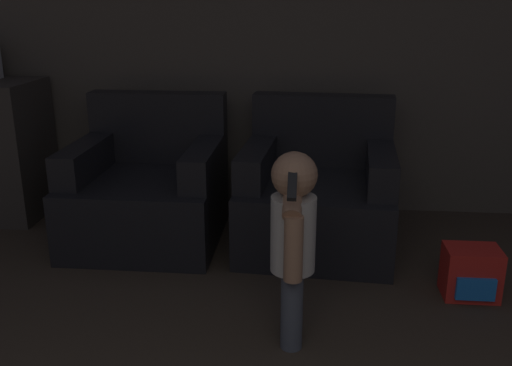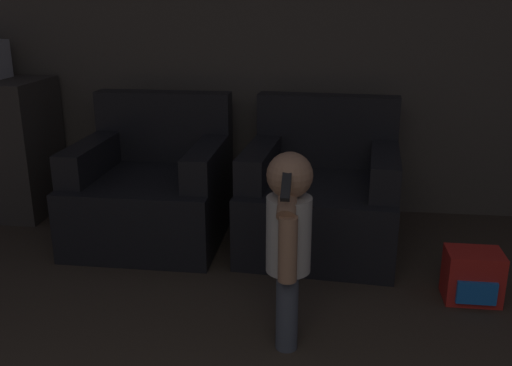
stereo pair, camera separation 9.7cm
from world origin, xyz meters
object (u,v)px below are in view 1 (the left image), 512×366
Objects in this scene: armchair_left at (149,191)px; armchair_right at (317,196)px; toy_backpack at (471,273)px; person_toddler at (293,235)px.

armchair_right is (1.05, -0.00, 0.00)m from armchair_left.
armchair_left and armchair_right have the same top height.
toy_backpack is (0.77, -0.62, -0.18)m from armchair_right.
armchair_left is 1.04× the size of person_toddler.
person_toddler is at bearing -49.51° from armchair_left.
armchair_left is 3.31× the size of toy_backpack.
armchair_left reaches higher than person_toddler.
armchair_left is 1.05m from armchair_right.
armchair_right reaches higher than toy_backpack.
armchair_right is 1.11× the size of person_toddler.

